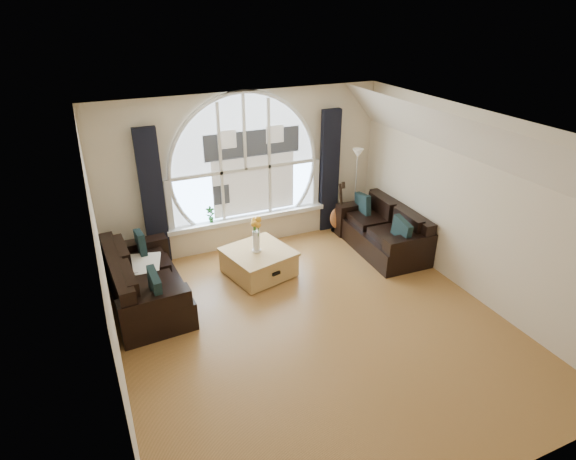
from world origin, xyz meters
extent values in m
cube|color=brown|center=(0.00, 0.00, 0.00)|extent=(5.00, 5.50, 0.01)
cube|color=silver|center=(0.00, 0.00, 2.70)|extent=(5.00, 5.50, 0.01)
cube|color=beige|center=(0.00, 2.75, 1.35)|extent=(5.00, 0.01, 2.70)
cube|color=beige|center=(0.00, -2.75, 1.35)|extent=(5.00, 0.01, 2.70)
cube|color=beige|center=(-2.50, 0.00, 1.35)|extent=(0.01, 5.50, 2.70)
cube|color=beige|center=(2.50, 0.00, 1.35)|extent=(0.01, 5.50, 2.70)
cube|color=silver|center=(2.20, 0.00, 2.35)|extent=(0.92, 5.50, 0.72)
cube|color=silver|center=(0.00, 2.72, 1.62)|extent=(2.60, 0.06, 2.15)
cube|color=white|center=(0.00, 2.65, 0.51)|extent=(2.90, 0.22, 0.08)
cube|color=white|center=(0.00, 2.69, 1.62)|extent=(2.76, 0.08, 2.15)
cube|color=silver|center=(0.15, 2.71, 1.50)|extent=(1.70, 0.02, 1.50)
cube|color=black|center=(-1.60, 2.63, 1.15)|extent=(0.35, 0.12, 2.30)
cube|color=black|center=(1.60, 2.63, 1.15)|extent=(0.35, 0.12, 2.30)
cube|color=black|center=(-1.99, 1.44, 0.40)|extent=(1.03, 1.91, 0.82)
cube|color=black|center=(2.05, 1.47, 0.40)|extent=(0.96, 1.81, 0.79)
cube|color=tan|center=(-0.22, 1.56, 0.24)|extent=(1.17, 1.17, 0.47)
cube|color=silver|center=(-2.01, 1.69, 0.50)|extent=(0.66, 0.66, 0.10)
cube|color=white|center=(-0.25, 1.56, 0.82)|extent=(0.24, 0.24, 0.70)
cube|color=#B2B2B2|center=(2.03, 2.38, 0.80)|extent=(0.24, 0.24, 1.60)
cube|color=brown|center=(1.70, 2.37, 0.53)|extent=(0.36, 0.25, 1.06)
imported|color=#1E6023|center=(-0.68, 2.65, 0.69)|extent=(0.16, 0.12, 0.29)
camera|label=1|loc=(-2.45, -4.64, 4.03)|focal=29.46mm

